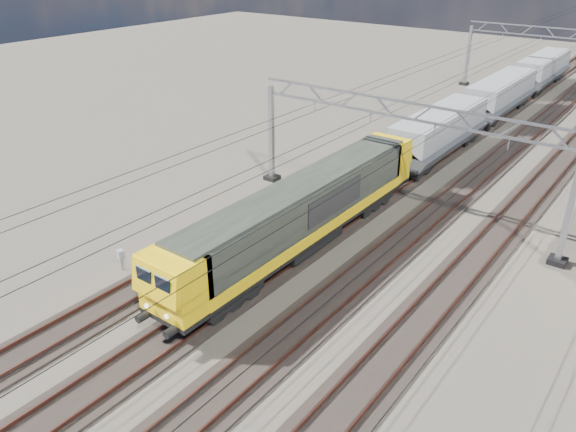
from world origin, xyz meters
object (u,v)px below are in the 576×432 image
Objects in this scene: hopper_wagon_lead at (439,131)px; hopper_wagon_mid at (501,94)px; locomotive at (303,211)px; trackside_cabinet at (121,255)px; catenary_gantry_far at (557,60)px; hopper_wagon_third at (543,69)px; catenary_gantry_mid at (399,155)px.

hopper_wagon_lead is 1.00× the size of hopper_wagon_mid.
hopper_wagon_lead is at bearing 90.00° from locomotive.
hopper_wagon_mid is at bearing 90.00° from hopper_wagon_lead.
hopper_wagon_mid is at bearing 90.00° from locomotive.
hopper_wagon_lead is 14.20m from hopper_wagon_mid.
trackside_cabinet is (-6.12, -39.21, -1.36)m from hopper_wagon_mid.
locomotive is (-2.00, -42.74, -1.58)m from catenary_gantry_far.
hopper_wagon_third reaches higher than trackside_cabinet.
locomotive is (-2.00, -6.74, -1.58)m from catenary_gantry_mid.
catenary_gantry_mid reaches higher than hopper_wagon_mid.
catenary_gantry_mid reaches higher than trackside_cabinet.
hopper_wagon_lead is 25.78m from trackside_cabinet.
locomotive is at bearing -106.52° from catenary_gantry_mid.
trackside_cabinet is at bearing -129.93° from locomotive.
hopper_wagon_third is at bearing 92.91° from catenary_gantry_mid.
catenary_gantry_far reaches higher than hopper_wagon_mid.
trackside_cabinet is (-6.12, -53.41, -1.36)m from hopper_wagon_third.
hopper_wagon_lead and hopper_wagon_third have the same top height.
hopper_wagon_lead is 1.00× the size of hopper_wagon_third.
trackside_cabinet is (-6.12, -25.01, -1.36)m from hopper_wagon_lead.
catenary_gantry_mid is at bearing -90.00° from catenary_gantry_far.
hopper_wagon_mid is at bearing -90.00° from hopper_wagon_third.
catenary_gantry_far reaches higher than hopper_wagon_third.
hopper_wagon_lead is at bearing -90.00° from hopper_wagon_third.
catenary_gantry_far is (0.00, 36.00, 0.00)m from catenary_gantry_mid.
hopper_wagon_third is (-2.00, 3.35, -1.67)m from catenary_gantry_far.
catenary_gantry_far is at bearing 87.32° from locomotive.
catenary_gantry_far is 1.53× the size of hopper_wagon_mid.
catenary_gantry_mid is 16.51m from trackside_cabinet.
hopper_wagon_third is at bearing 99.41° from trackside_cabinet.
trackside_cabinet is at bearing -120.02° from catenary_gantry_mid.
catenary_gantry_mid is 1.00× the size of catenary_gantry_far.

